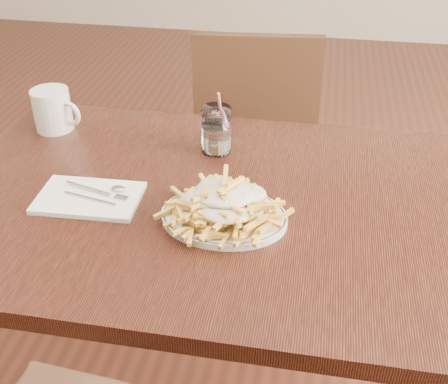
% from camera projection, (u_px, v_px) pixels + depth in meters
% --- Properties ---
extents(table, '(1.20, 0.80, 0.75)m').
position_uv_depth(table, '(213.00, 226.00, 1.27)').
color(table, black).
rests_on(table, ground).
extents(chair_far, '(0.45, 0.45, 0.89)m').
position_uv_depth(chair_far, '(255.00, 132.00, 2.01)').
color(chair_far, black).
rests_on(chair_far, ground).
extents(fries_plate, '(0.31, 0.28, 0.02)m').
position_uv_depth(fries_plate, '(224.00, 217.00, 1.15)').
color(fries_plate, white).
rests_on(fries_plate, table).
extents(loaded_fries, '(0.24, 0.19, 0.07)m').
position_uv_depth(loaded_fries, '(224.00, 199.00, 1.12)').
color(loaded_fries, gold).
rests_on(loaded_fries, fries_plate).
extents(napkin, '(0.23, 0.15, 0.01)m').
position_uv_depth(napkin, '(89.00, 198.00, 1.21)').
color(napkin, white).
rests_on(napkin, table).
extents(cutlery, '(0.16, 0.08, 0.01)m').
position_uv_depth(cutlery, '(89.00, 194.00, 1.21)').
color(cutlery, silver).
rests_on(cutlery, napkin).
extents(water_glass, '(0.07, 0.07, 0.16)m').
position_uv_depth(water_glass, '(216.00, 133.00, 1.37)').
color(water_glass, white).
rests_on(water_glass, table).
extents(coffee_mug, '(0.14, 0.10, 0.11)m').
position_uv_depth(coffee_mug, '(53.00, 110.00, 1.47)').
color(coffee_mug, white).
rests_on(coffee_mug, table).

